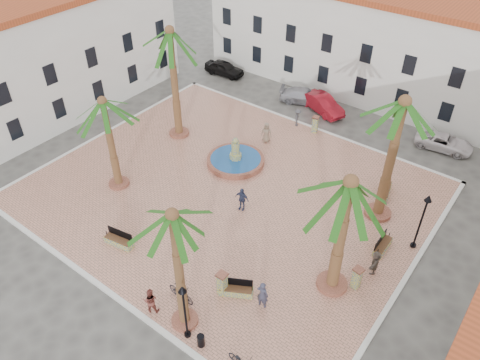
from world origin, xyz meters
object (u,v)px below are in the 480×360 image
at_px(car_silver, 305,96).
at_px(cyclist_a, 263,295).
at_px(bench_s, 119,241).
at_px(car_red, 323,104).
at_px(cyclist_b, 150,300).
at_px(pedestrian_east, 375,262).
at_px(car_white, 444,142).
at_px(bench_se, 236,290).
at_px(bollard_e, 357,278).
at_px(car_black, 224,68).
at_px(palm_nw, 171,43).
at_px(pedestrian_fountain_a, 266,133).
at_px(pedestrian_north, 298,118).
at_px(bench_e, 382,246).
at_px(palm_s, 174,228).
at_px(bicycle_b, 181,293).
at_px(lamppost_e, 424,213).
at_px(pedestrian_fountain_b, 242,199).
at_px(litter_bin, 201,341).
at_px(bollard_se, 222,283).
at_px(lamppost_s, 184,303).
at_px(bench_ne, 385,191).
at_px(fountain, 236,159).
at_px(palm_sw, 104,112).
at_px(palm_e, 348,197).

bearing_deg(car_silver, cyclist_a, -177.75).
distance_m(bench_s, car_red, 22.29).
bearing_deg(cyclist_b, pedestrian_east, -163.87).
relative_size(cyclist_b, car_white, 0.37).
height_order(bench_se, bollard_e, bollard_e).
bearing_deg(bench_s, car_black, 103.37).
distance_m(palm_nw, car_red, 14.94).
bearing_deg(pedestrian_east, pedestrian_fountain_a, -132.25).
xyz_separation_m(cyclist_b, pedestrian_north, (-3.69, 20.80, -0.04)).
bearing_deg(bench_e, palm_s, 150.39).
bearing_deg(bicycle_b, lamppost_e, -35.13).
bearing_deg(cyclist_b, pedestrian_fountain_b, -116.67).
distance_m(bench_s, bench_e, 16.19).
bearing_deg(bench_s, pedestrian_fountain_a, 77.16).
distance_m(bench_se, litter_bin, 3.64).
distance_m(bollard_se, cyclist_b, 3.93).
distance_m(lamppost_s, litter_bin, 2.45).
relative_size(bench_ne, bollard_e, 1.42).
bearing_deg(bench_s, lamppost_s, -26.19).
relative_size(bench_s, lamppost_s, 0.51).
bearing_deg(car_white, cyclist_a, 165.94).
relative_size(car_red, car_silver, 1.01).
bearing_deg(bench_s, bicycle_b, -17.16).
distance_m(palm_nw, bench_ne, 18.66).
distance_m(fountain, palm_nw, 9.79).
height_order(cyclist_b, bicycle_b, cyclist_b).
bearing_deg(fountain, cyclist_b, -71.06).
bearing_deg(bench_ne, car_white, -23.16).
relative_size(bollard_e, bicycle_b, 0.82).
height_order(bench_e, car_red, car_red).
bearing_deg(bench_s, palm_s, -23.58).
relative_size(bollard_e, car_red, 0.32).
bearing_deg(car_white, lamppost_e, -176.50).
xyz_separation_m(fountain, bench_s, (-0.54, -11.13, -0.02)).
bearing_deg(palm_nw, cyclist_b, -51.86).
xyz_separation_m(fountain, car_black, (-10.37, 11.61, 0.25)).
xyz_separation_m(bench_e, car_red, (-11.35, 12.78, 0.33)).
relative_size(palm_s, cyclist_a, 4.32).
bearing_deg(bench_ne, palm_sw, 109.76).
relative_size(bench_se, pedestrian_north, 1.24).
xyz_separation_m(palm_s, bench_e, (6.14, 11.12, -6.55)).
bearing_deg(bench_s, palm_nw, 106.20).
xyz_separation_m(palm_e, bollard_se, (-4.61, -4.15, -5.77)).
distance_m(lamppost_e, car_black, 27.26).
xyz_separation_m(bicycle_b, car_silver, (-6.19, 23.39, -0.03)).
height_order(palm_s, bicycle_b, palm_s).
distance_m(bench_e, pedestrian_east, 2.08).
distance_m(lamppost_s, pedestrian_north, 21.80).
relative_size(bench_s, bollard_e, 1.35).
height_order(palm_nw, cyclist_a, palm_nw).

